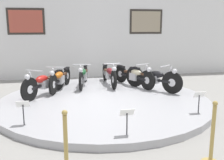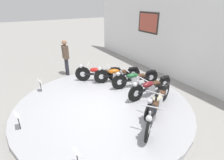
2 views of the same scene
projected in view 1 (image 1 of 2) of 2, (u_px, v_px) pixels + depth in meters
name	position (u px, v px, depth m)	size (l,w,h in m)	color
ground_plane	(105.00, 104.00, 7.23)	(60.00, 60.00, 0.00)	gray
display_platform	(105.00, 101.00, 7.22)	(5.70, 5.70, 0.16)	#ADADB2
back_wall	(88.00, 27.00, 10.60)	(14.00, 0.22, 4.12)	white
motorcycle_red	(44.00, 82.00, 7.42)	(1.13, 1.69, 0.79)	black
motorcycle_orange	(60.00, 78.00, 8.10)	(0.72, 1.87, 0.78)	black
motorcycle_green	(83.00, 75.00, 8.59)	(0.57, 1.93, 0.78)	black
motorcycle_maroon	(109.00, 74.00, 8.75)	(0.54, 1.96, 0.78)	black
motorcycle_cream	(134.00, 75.00, 8.55)	(0.87, 1.81, 0.78)	black
motorcycle_black	(154.00, 78.00, 8.03)	(1.28, 1.62, 0.81)	black
info_placard_front_left	(23.00, 107.00, 5.22)	(0.26, 0.11, 0.51)	#333338
info_placard_front_centre	(127.00, 116.00, 4.72)	(0.26, 0.11, 0.51)	#333338
info_placard_front_right	(199.00, 97.00, 5.93)	(0.26, 0.11, 0.51)	#333338
stanchion_post_left_of_entry	(66.00, 157.00, 3.63)	(0.28, 0.28, 1.02)	tan
stanchion_post_right_of_entry	(212.00, 143.00, 4.04)	(0.28, 0.28, 1.02)	tan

